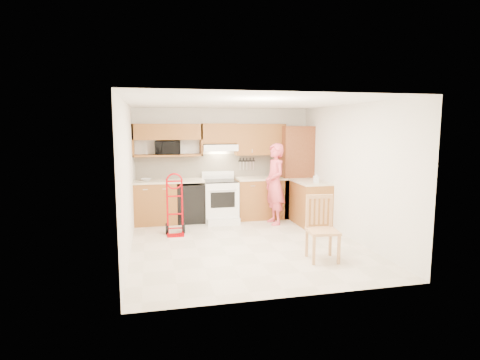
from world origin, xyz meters
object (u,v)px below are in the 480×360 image
object	(u,v)px
hand_truck	(175,207)
dining_chair	(323,229)
range	(221,197)
person	(275,184)
microwave	(168,148)

from	to	relation	value
hand_truck	dining_chair	distance (m)	2.95
range	person	size ratio (longest dim) A/B	0.62
microwave	dining_chair	size ratio (longest dim) A/B	0.53
range	hand_truck	distance (m)	1.37
microwave	range	distance (m)	1.59
hand_truck	range	bearing A→B (deg)	41.55
range	person	xyz separation A→B (m)	(1.10, -0.46, 0.33)
microwave	range	size ratio (longest dim) A/B	0.50
person	hand_truck	size ratio (longest dim) A/B	1.60
microwave	range	world-z (taller)	microwave
person	range	bearing A→B (deg)	-117.26
range	dining_chair	distance (m)	3.08
microwave	hand_truck	size ratio (longest dim) A/B	0.49
hand_truck	person	bearing A→B (deg)	12.79
microwave	hand_truck	bearing A→B (deg)	-82.81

